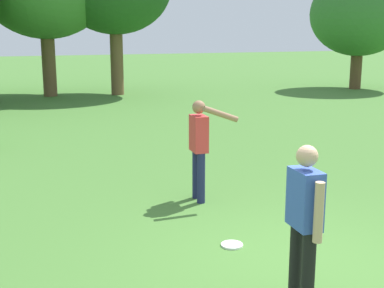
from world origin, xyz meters
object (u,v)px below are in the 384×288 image
object	(u,v)px
person_catcher	(200,143)
tree_back_right	(360,14)
frisbee	(232,245)
person_thrower	(304,215)

from	to	relation	value
person_catcher	tree_back_right	size ratio (longest dim) A/B	0.30
tree_back_right	frisbee	bearing A→B (deg)	-134.90
tree_back_right	person_thrower	bearing A→B (deg)	-132.08
person_thrower	person_catcher	distance (m)	3.45
frisbee	tree_back_right	xyz separation A→B (m)	(14.46, 14.51, 3.53)
person_catcher	frisbee	world-z (taller)	person_catcher
person_catcher	person_thrower	bearing A→B (deg)	-97.23
person_thrower	person_catcher	size ratio (longest dim) A/B	1.00
frisbee	person_thrower	bearing A→B (deg)	-91.88
person_thrower	tree_back_right	xyz separation A→B (m)	(14.51, 16.07, 2.60)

